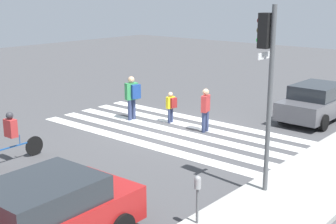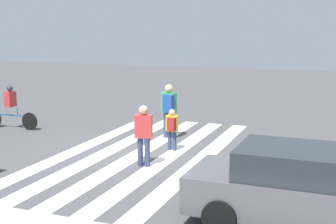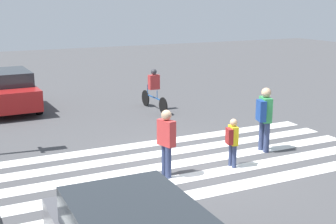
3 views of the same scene
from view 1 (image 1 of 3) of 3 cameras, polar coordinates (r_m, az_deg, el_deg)
ground_plane at (r=17.74m, az=0.48°, el=-2.23°), size 60.00×60.00×0.00m
sidewalk_curb at (r=14.74m, az=19.62°, el=-6.31°), size 36.00×2.50×0.14m
crosswalk_stripes at (r=17.74m, az=0.48°, el=-2.22°), size 4.34×10.00×0.01m
traffic_light at (r=11.61m, az=11.97°, el=5.62°), size 0.60×0.50×4.80m
parking_meter at (r=10.24m, az=3.62°, el=-9.40°), size 0.15×0.15×1.25m
pedestrian_child_with_backpack at (r=17.37m, az=4.59°, el=0.53°), size 0.49×0.32×1.64m
pedestrian_adult_blue_shirt at (r=18.57m, az=0.39°, el=0.87°), size 0.37×0.34×1.26m
pedestrian_adult_yellow_jacket at (r=18.99m, az=-4.37°, el=2.12°), size 0.54×0.51×1.80m
cyclist_far_lane at (r=14.97m, az=-18.57°, el=-2.70°), size 2.21×0.41×1.59m
car_parked_dark_suv at (r=19.86m, az=17.67°, el=1.15°), size 4.05×1.95×1.50m
car_parked_far_curb at (r=9.74m, az=-15.06°, el=-12.20°), size 4.09×2.14×1.52m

